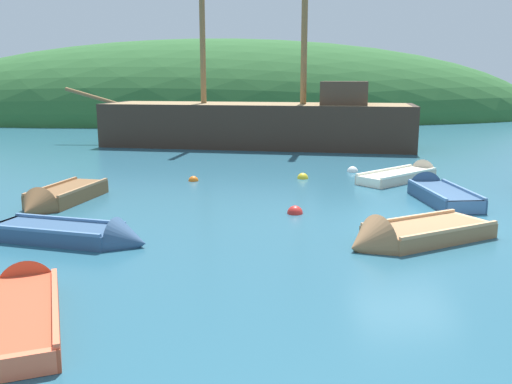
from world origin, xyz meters
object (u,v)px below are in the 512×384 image
rowboat_far (25,308)px  rowboat_outer_left (408,176)px  rowboat_near_dock (58,200)px  buoy_white (353,172)px  buoy_orange (193,181)px  rowboat_center (436,194)px  buoy_yellow (303,178)px  buoy_red (295,213)px  sailing_ship (260,130)px  rowboat_outer_right (80,237)px  rowboat_portside (406,238)px

rowboat_far → rowboat_outer_left: (9.43, 10.28, -0.00)m
rowboat_outer_left → rowboat_near_dock: bearing=159.4°
buoy_white → buoy_orange: (-5.80, -1.41, 0.00)m
rowboat_center → buoy_yellow: rowboat_center is taller
rowboat_outer_left → buoy_red: size_ratio=9.16×
rowboat_near_dock → buoy_orange: size_ratio=10.20×
buoy_white → sailing_ship: bearing=109.1°
rowboat_center → rowboat_outer_right: size_ratio=0.95×
rowboat_portside → rowboat_outer_left: size_ratio=0.98×
rowboat_center → rowboat_far: (-9.15, -7.17, -0.03)m
rowboat_portside → rowboat_outer_left: rowboat_portside is taller
rowboat_portside → rowboat_near_dock: (-8.27, 4.19, 0.03)m
rowboat_outer_right → buoy_yellow: rowboat_outer_right is taller
buoy_yellow → rowboat_outer_left: bearing=-5.3°
buoy_white → buoy_orange: 5.97m
sailing_ship → buoy_red: 14.15m
sailing_ship → rowboat_outer_left: sailing_ship is taller
sailing_ship → buoy_white: sailing_ship is taller
rowboat_near_dock → rowboat_outer_left: rowboat_near_dock is taller
sailing_ship → buoy_orange: sailing_ship is taller
rowboat_outer_left → rowboat_portside: bearing=-146.2°
rowboat_outer_left → buoy_yellow: 3.61m
rowboat_center → buoy_yellow: 4.78m
rowboat_portside → buoy_red: rowboat_portside is taller
rowboat_center → buoy_white: bearing=15.4°
rowboat_center → rowboat_portside: size_ratio=0.96×
buoy_orange → rowboat_outer_left: bearing=-1.1°
sailing_ship → rowboat_center: 13.31m
rowboat_near_dock → buoy_yellow: rowboat_near_dock is taller
rowboat_center → buoy_white: (-1.26, 4.66, -0.12)m
buoy_yellow → buoy_red: 5.00m
buoy_orange → buoy_red: bearing=-59.7°
rowboat_portside → rowboat_far: rowboat_portside is taller
sailing_ship → buoy_orange: size_ratio=52.97×
buoy_white → rowboat_outer_right: bearing=-134.0°
sailing_ship → buoy_orange: bearing=86.7°
rowboat_outer_right → rowboat_outer_left: size_ratio=0.99×
rowboat_center → buoy_red: rowboat_center is taller
rowboat_center → rowboat_far: rowboat_center is taller
rowboat_far → buoy_red: rowboat_far is taller
rowboat_near_dock → sailing_ship: bearing=169.6°
rowboat_outer_left → buoy_red: (-4.58, -4.56, -0.09)m
sailing_ship → rowboat_outer_right: sailing_ship is taller
rowboat_near_dock → rowboat_outer_left: 11.32m
buoy_white → buoy_red: (-3.05, -6.12, 0.00)m
rowboat_near_dock → buoy_yellow: (7.30, 3.41, -0.13)m
sailing_ship → rowboat_portside: bearing=110.3°
rowboat_far → rowboat_outer_right: bearing=-15.3°
sailing_ship → rowboat_outer_right: size_ratio=4.90×
rowboat_outer_left → rowboat_far: bearing=-168.9°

